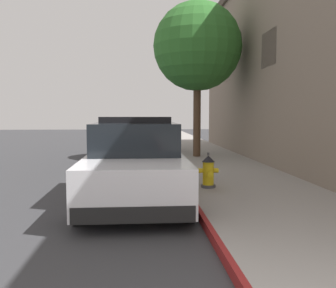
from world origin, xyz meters
TOP-DOWN VIEW (x-y plane):
  - ground_plane at (-4.54, 10.00)m, footprint 30.55×60.00m
  - sidewalk_pavement at (1.46, 10.00)m, footprint 2.93×60.00m
  - curb_painted_edge at (-0.04, 10.00)m, footprint 0.08×60.00m
  - police_cruiser at (-1.12, 5.46)m, footprint 1.94×4.84m
  - parked_car_silver_ahead at (-1.27, 13.50)m, footprint 1.94×4.84m
  - fire_hydrant at (0.45, 5.72)m, footprint 0.44×0.40m
  - street_tree at (1.12, 11.60)m, footprint 3.28×3.28m

SIDE VIEW (x-z plane):
  - ground_plane at x=-4.54m, z-range -0.20..0.00m
  - sidewalk_pavement at x=1.46m, z-range 0.00..0.14m
  - curb_painted_edge at x=-0.04m, z-range 0.00..0.14m
  - fire_hydrant at x=0.45m, z-range 0.11..0.87m
  - parked_car_silver_ahead at x=-1.27m, z-range -0.04..1.52m
  - police_cruiser at x=-1.12m, z-range -0.10..1.58m
  - street_tree at x=1.12m, z-range 1.36..7.10m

